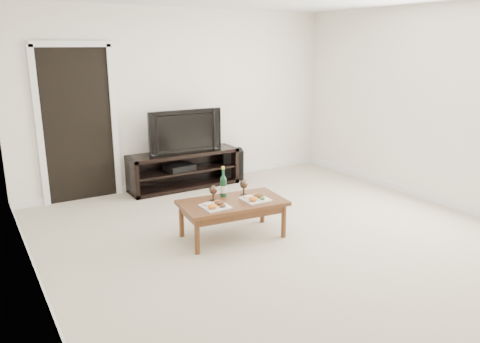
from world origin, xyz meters
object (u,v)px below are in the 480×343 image
object	(u,v)px
subwoofer	(232,164)
media_console	(184,170)
television	(183,131)
coffee_table	(232,219)

from	to	relation	value
subwoofer	media_console	bearing A→B (deg)	-154.36
television	coffee_table	world-z (taller)	television
television	coffee_table	distance (m)	2.12
television	coffee_table	bearing A→B (deg)	-96.66
media_console	subwoofer	size ratio (longest dim) A/B	3.46
media_console	television	size ratio (longest dim) A/B	1.50
media_console	coffee_table	distance (m)	2.02
subwoofer	coffee_table	distance (m)	2.36
coffee_table	media_console	bearing A→B (deg)	80.78
television	subwoofer	distance (m)	1.07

